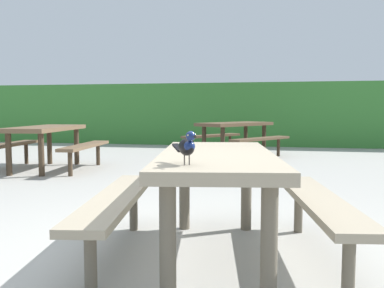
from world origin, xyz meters
name	(u,v)px	position (x,y,z in m)	size (l,w,h in m)	color
ground_plane	(158,264)	(0.00, 0.00, 0.00)	(60.00, 60.00, 0.00)	#A3A099
hedge_wall	(251,114)	(0.00, 9.67, 0.88)	(28.00, 1.42, 1.76)	#387A33
picnic_table_foreground	(217,179)	(0.36, 0.19, 0.56)	(1.93, 1.95, 0.74)	gray
bird_grackle	(187,146)	(0.30, -0.47, 0.84)	(0.19, 0.25, 0.18)	black
picnic_table_mid_left	(45,137)	(-3.12, 3.82, 0.56)	(1.83, 1.86, 0.74)	brown
picnic_table_mid_right	(235,131)	(-0.15, 6.54, 0.56)	(2.35, 2.36, 0.74)	brown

